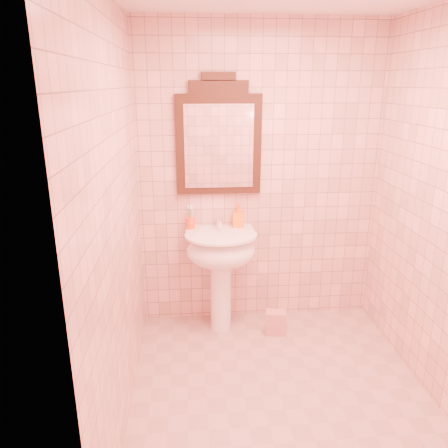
{
  "coord_description": "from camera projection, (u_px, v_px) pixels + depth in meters",
  "views": [
    {
      "loc": [
        -0.58,
        -2.42,
        2.01
      ],
      "look_at": [
        -0.34,
        0.55,
        1.05
      ],
      "focal_mm": 35.0,
      "sensor_mm": 36.0,
      "label": 1
    }
  ],
  "objects": [
    {
      "name": "toothbrush_cup",
      "position": [
        190.0,
        223.0,
        3.6
      ],
      "size": [
        0.08,
        0.08,
        0.18
      ],
      "rotation": [
        0.0,
        0.0,
        0.11
      ],
      "color": "#FF4515",
      "rests_on": "pedestal_sink"
    },
    {
      "name": "soap_dispenser",
      "position": [
        238.0,
        215.0,
        3.63
      ],
      "size": [
        0.1,
        0.11,
        0.2
      ],
      "primitive_type": "imported",
      "rotation": [
        0.0,
        0.0,
        -0.16
      ],
      "color": "orange",
      "rests_on": "pedestal_sink"
    },
    {
      "name": "faucet",
      "position": [
        220.0,
        222.0,
        3.6
      ],
      "size": [
        0.04,
        0.16,
        0.11
      ],
      "color": "white",
      "rests_on": "pedestal_sink"
    },
    {
      "name": "back_wall",
      "position": [
        260.0,
        180.0,
        3.61
      ],
      "size": [
        2.0,
        0.02,
        2.5
      ],
      "primitive_type": "cube",
      "color": "beige",
      "rests_on": "floor"
    },
    {
      "name": "mirror",
      "position": [
        219.0,
        140.0,
        3.46
      ],
      "size": [
        0.68,
        0.06,
        0.95
      ],
      "color": "black",
      "rests_on": "back_wall"
    },
    {
      "name": "floor",
      "position": [
        280.0,
        395.0,
        2.95
      ],
      "size": [
        2.2,
        2.2,
        0.0
      ],
      "primitive_type": "plane",
      "color": "tan",
      "rests_on": "ground"
    },
    {
      "name": "pedestal_sink",
      "position": [
        221.0,
        257.0,
        3.55
      ],
      "size": [
        0.58,
        0.58,
        0.86
      ],
      "color": "white",
      "rests_on": "floor"
    },
    {
      "name": "towel",
      "position": [
        275.0,
        322.0,
        3.66
      ],
      "size": [
        0.18,
        0.14,
        0.2
      ],
      "primitive_type": "cube",
      "rotation": [
        0.0,
        0.0,
        -0.18
      ],
      "color": "tan",
      "rests_on": "floor"
    }
  ]
}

